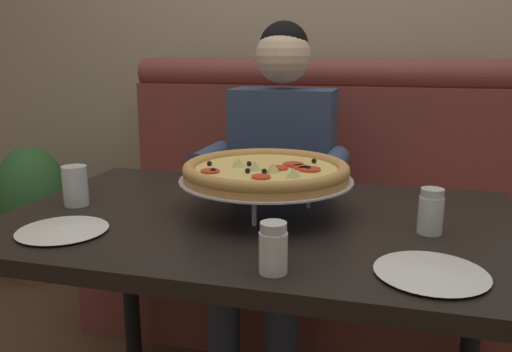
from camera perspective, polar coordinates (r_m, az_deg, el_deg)
name	(u,v)px	position (r m, az deg, el deg)	size (l,w,h in m)	color
back_wall_with_window	(334,3)	(2.73, 8.72, 18.56)	(6.00, 0.12, 2.80)	tan
booth_bench	(311,229)	(2.28, 6.20, -5.91)	(1.81, 0.78, 1.13)	brown
dining_table	(262,247)	(1.37, 0.65, -7.96)	(1.34, 0.84, 0.74)	black
diner_main	(277,172)	(1.96, 2.37, 0.41)	(0.54, 0.64, 1.27)	#2D3342
pizza	(266,172)	(1.35, 1.17, 0.46)	(0.46, 0.46, 0.14)	silver
shaker_pepper_flakes	(273,252)	(1.00, 1.93, -8.42)	(0.06, 0.06, 0.10)	white
shaker_oregano	(431,214)	(1.27, 18.90, -4.08)	(0.06, 0.06, 0.11)	white
plate_near_left	(431,270)	(1.05, 18.95, -9.87)	(0.22, 0.22, 0.02)	white
plate_near_right	(62,228)	(1.31, -20.77, -5.43)	(0.21, 0.21, 0.02)	white
drinking_glass	(75,187)	(1.51, -19.50, -1.21)	(0.07, 0.07, 0.11)	silver
potted_plant	(33,207)	(2.86, -23.59, -3.17)	(0.36, 0.36, 0.70)	brown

